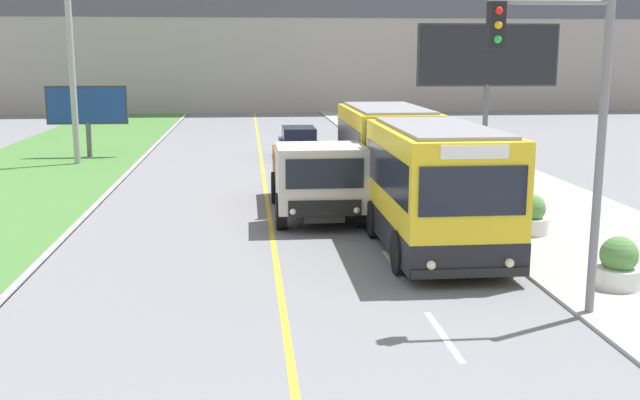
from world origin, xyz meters
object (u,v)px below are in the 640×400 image
(dump_truck, at_px, (318,180))
(planter_round_second, at_px, (531,217))
(billboard_large, at_px, (488,58))
(car_distant, at_px, (299,143))
(traffic_light_mast, at_px, (570,109))
(city_bus, at_px, (408,169))
(utility_pole_far, at_px, (70,45))
(planter_round_third, at_px, (474,188))
(planter_round_near, at_px, (618,265))
(billboard_small, at_px, (87,107))

(dump_truck, distance_m, planter_round_second, 6.22)
(dump_truck, distance_m, billboard_large, 15.14)
(billboard_large, bearing_deg, planter_round_second, -102.93)
(car_distant, bearing_deg, traffic_light_mast, -81.65)
(dump_truck, distance_m, car_distant, 13.74)
(city_bus, relative_size, utility_pole_far, 1.22)
(billboard_large, bearing_deg, dump_truck, -127.06)
(traffic_light_mast, xyz_separation_m, planter_round_third, (1.72, 10.93, -3.40))
(dump_truck, height_order, billboard_large, billboard_large)
(dump_truck, relative_size, planter_round_second, 6.17)
(car_distant, bearing_deg, utility_pole_far, -172.62)
(planter_round_near, bearing_deg, dump_truck, 126.85)
(traffic_light_mast, relative_size, billboard_small, 1.63)
(city_bus, bearing_deg, billboard_large, 63.42)
(dump_truck, bearing_deg, billboard_small, 123.18)
(planter_round_third, bearing_deg, utility_pole_far, 145.50)
(dump_truck, bearing_deg, utility_pole_far, 127.98)
(car_distant, height_order, utility_pole_far, utility_pole_far)
(dump_truck, bearing_deg, car_distant, 88.37)
(planter_round_second, height_order, planter_round_third, planter_round_second)
(billboard_large, height_order, planter_round_near, billboard_large)
(dump_truck, relative_size, car_distant, 1.56)
(traffic_light_mast, bearing_deg, planter_round_near, 36.91)
(car_distant, height_order, planter_round_near, car_distant)
(billboard_large, relative_size, planter_round_third, 6.57)
(traffic_light_mast, bearing_deg, utility_pole_far, 122.16)
(city_bus, xyz_separation_m, planter_round_near, (3.07, -6.55, -1.07))
(utility_pole_far, height_order, traffic_light_mast, utility_pole_far)
(city_bus, bearing_deg, planter_round_third, 45.54)
(dump_truck, relative_size, billboard_small, 1.77)
(city_bus, height_order, billboard_large, billboard_large)
(planter_round_near, bearing_deg, traffic_light_mast, -143.09)
(dump_truck, height_order, billboard_small, billboard_small)
(traffic_light_mast, distance_m, planter_round_near, 4.11)
(utility_pole_far, xyz_separation_m, planter_round_near, (15.30, -19.90, -4.70))
(planter_round_second, bearing_deg, city_bus, 149.25)
(car_distant, bearing_deg, planter_round_near, -76.18)
(dump_truck, relative_size, planter_round_near, 6.20)
(traffic_light_mast, bearing_deg, planter_round_third, 81.07)
(traffic_light_mast, distance_m, billboard_large, 21.30)
(dump_truck, height_order, planter_round_third, dump_truck)
(utility_pole_far, bearing_deg, billboard_small, 88.14)
(billboard_large, bearing_deg, planter_round_near, -99.65)
(billboard_large, distance_m, planter_round_third, 11.13)
(utility_pole_far, xyz_separation_m, traffic_light_mast, (13.41, -21.32, -1.34))
(billboard_large, bearing_deg, utility_pole_far, 177.95)
(car_distant, relative_size, planter_round_near, 3.99)
(dump_truck, bearing_deg, city_bus, -20.14)
(car_distant, distance_m, planter_round_second, 17.24)
(utility_pole_far, bearing_deg, car_distant, 7.38)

